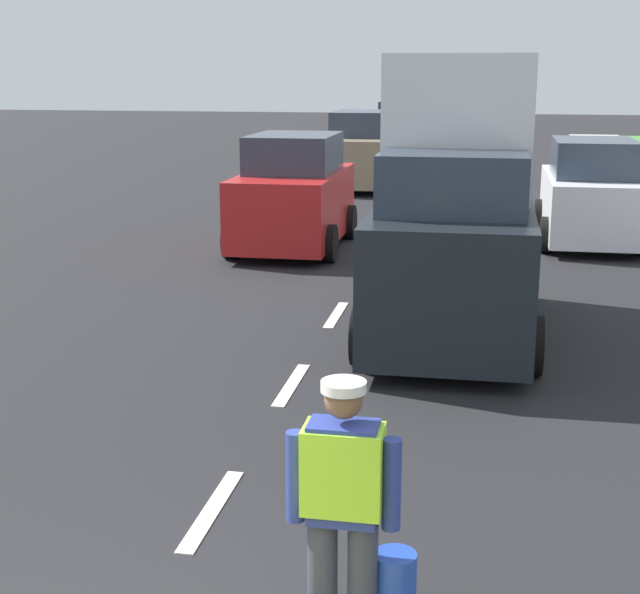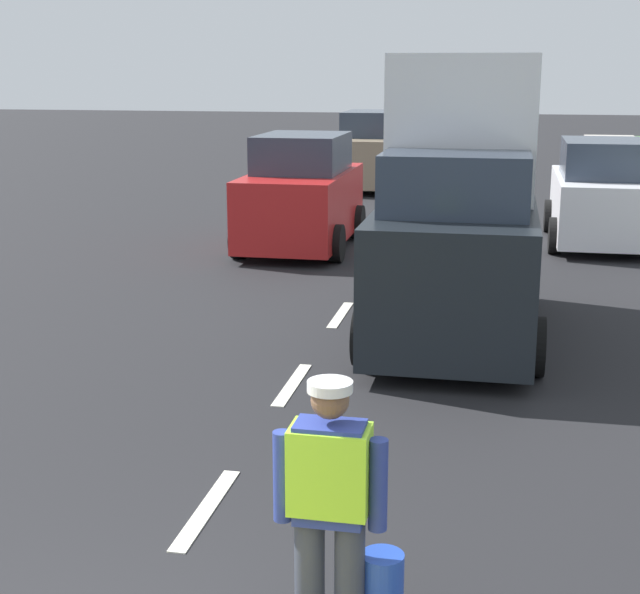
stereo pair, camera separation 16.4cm
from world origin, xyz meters
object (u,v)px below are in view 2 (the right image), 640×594
Objects in this scene: car_oncoming_lead at (302,196)px; car_parked_far at (600,196)px; car_oncoming_second at (371,152)px; car_oncoming_third at (412,131)px; road_worker at (334,503)px; delivery_truck at (459,210)px.

car_oncoming_lead is 0.99× the size of car_parked_far.
car_oncoming_third is at bearing 89.29° from car_oncoming_second.
car_oncoming_second reaches higher than car_oncoming_third.
car_oncoming_third is (0.13, 10.08, -0.03)m from car_oncoming_second.
delivery_truck reaches higher than road_worker.
car_oncoming_third is (-2.82, 31.85, 0.05)m from road_worker.
car_oncoming_third reaches higher than road_worker.
car_parked_far is (2.39, 6.88, -0.67)m from delivery_truck.
car_oncoming_second is at bearing 90.16° from car_oncoming_lead.
car_oncoming_lead is at bearing 121.31° from delivery_truck.
car_oncoming_lead reaches higher than car_parked_far.
road_worker is at bearing -76.71° from car_oncoming_lead.
road_worker is 7.07m from delivery_truck.
delivery_truck is at bearing -77.51° from car_oncoming_second.
car_parked_far is at bearing 15.45° from car_oncoming_lead.
delivery_truck reaches higher than car_oncoming_third.
road_worker is at bearing -101.03° from car_parked_far.
car_oncoming_second is 1.08× the size of car_oncoming_third.
road_worker is 0.43× the size of car_parked_far.
car_parked_far reaches higher than road_worker.
car_oncoming_third is at bearing 107.13° from car_parked_far.
car_oncoming_second is at bearing 102.49° from delivery_truck.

